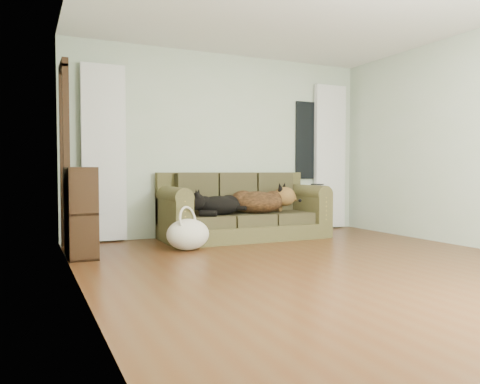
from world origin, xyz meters
name	(u,v)px	position (x,y,z in m)	size (l,w,h in m)	color
floor	(324,265)	(0.00, 0.00, 0.00)	(5.00, 5.00, 0.00)	#4C2711
wall_back	(224,145)	(0.00, 2.50, 1.30)	(4.50, 0.04, 2.60)	#B7C3B0
wall_left	(79,120)	(-2.25, 0.00, 1.30)	(0.04, 5.00, 2.60)	#B7C3B0
curtain_left	(104,153)	(-1.70, 2.42, 1.15)	(0.55, 0.08, 2.25)	white
curtain_right	(330,157)	(1.80, 2.42, 1.15)	(0.55, 0.08, 2.25)	white
window_pane	(310,141)	(1.45, 2.47, 1.40)	(0.50, 0.03, 1.20)	black
door_casing	(65,160)	(-2.20, 2.05, 1.05)	(0.07, 0.60, 2.10)	black
sofa	(245,206)	(0.09, 1.97, 0.45)	(2.23, 0.96, 0.91)	#30291A
dog_black_lab	(215,205)	(-0.39, 1.87, 0.48)	(0.60, 0.42, 0.26)	black
dog_shepherd	(260,203)	(0.27, 1.89, 0.49)	(0.75, 0.53, 0.33)	black
tv_remote	(317,184)	(1.13, 1.79, 0.73)	(0.05, 0.20, 0.02)	black
tote_bag	(188,236)	(-0.92, 1.39, 0.16)	(0.50, 0.39, 0.37)	#EBE2C6
bookshelf	(80,210)	(-2.09, 1.53, 0.50)	(0.29, 0.77, 0.96)	black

